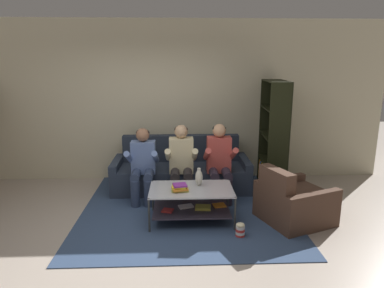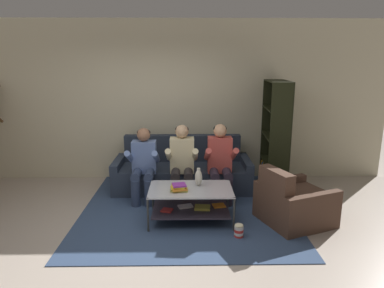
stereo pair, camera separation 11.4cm
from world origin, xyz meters
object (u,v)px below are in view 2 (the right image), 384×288
at_px(person_seated_right, 220,160).
at_px(coffee_table, 191,199).
at_px(person_seated_left, 144,162).
at_px(vase, 199,177).
at_px(bookshelf, 276,151).
at_px(popcorn_tub, 239,230).
at_px(book_stack, 179,188).
at_px(armchair, 293,204).
at_px(couch, 182,172).
at_px(person_seated_middle, 182,160).

xyz_separation_m(person_seated_right, coffee_table, (-0.47, -0.77, -0.34)).
distance_m(person_seated_left, vase, 1.06).
bearing_deg(bookshelf, popcorn_tub, -116.76).
height_order(book_stack, armchair, armchair).
relative_size(book_stack, bookshelf, 0.13).
xyz_separation_m(couch, person_seated_left, (-0.60, -0.51, 0.33)).
bearing_deg(armchair, bookshelf, 86.55).
xyz_separation_m(person_seated_left, book_stack, (0.57, -0.85, -0.11)).
height_order(person_seated_left, coffee_table, person_seated_left).
bearing_deg(bookshelf, couch, 179.67).
xyz_separation_m(person_seated_middle, bookshelf, (1.61, 0.50, 0.02)).
bearing_deg(armchair, person_seated_right, 137.64).
bearing_deg(person_seated_middle, person_seated_right, 0.08).
relative_size(person_seated_middle, vase, 4.72).
height_order(person_seated_right, bookshelf, bookshelf).
relative_size(couch, person_seated_middle, 1.94).
bearing_deg(popcorn_tub, book_stack, 152.16).
bearing_deg(person_seated_left, couch, 40.45).
distance_m(coffee_table, bookshelf, 1.98).
height_order(person_seated_left, bookshelf, bookshelf).
bearing_deg(couch, book_stack, -91.38).
height_order(vase, popcorn_tub, vase).
height_order(person_seated_middle, book_stack, person_seated_middle).
xyz_separation_m(coffee_table, book_stack, (-0.17, -0.09, 0.21)).
bearing_deg(person_seated_right, armchair, -42.36).
distance_m(person_seated_right, vase, 0.75).
relative_size(vase, book_stack, 1.07).
height_order(armchair, popcorn_tub, armchair).
relative_size(vase, armchair, 0.23).
height_order(coffee_table, book_stack, book_stack).
bearing_deg(couch, person_seated_right, -40.15).
xyz_separation_m(armchair, popcorn_tub, (-0.80, -0.41, -0.18)).
distance_m(person_seated_right, popcorn_tub, 1.38).
distance_m(person_seated_left, popcorn_tub, 1.90).
bearing_deg(couch, person_seated_middle, -90.00).
relative_size(coffee_table, bookshelf, 0.61).
relative_size(bookshelf, armchair, 1.71).
bearing_deg(book_stack, vase, 36.42).
bearing_deg(person_seated_right, popcorn_tub, -84.37).
bearing_deg(popcorn_tub, person_seated_middle, 120.11).
bearing_deg(person_seated_middle, coffee_table, -80.10).
height_order(vase, armchair, armchair).
xyz_separation_m(person_seated_right, bookshelf, (1.01, 0.50, 0.01)).
distance_m(person_seated_left, book_stack, 1.03).
bearing_deg(bookshelf, coffee_table, -139.37).
distance_m(person_seated_right, armchair, 1.31).
bearing_deg(vase, bookshelf, 40.02).
bearing_deg(coffee_table, vase, 47.72).
relative_size(person_seated_right, bookshelf, 0.65).
xyz_separation_m(couch, coffee_table, (0.13, -1.28, 0.02)).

